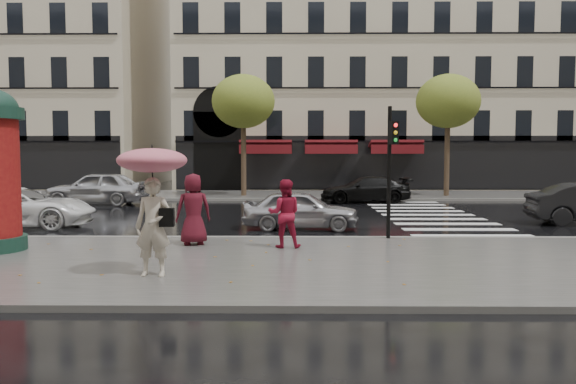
{
  "coord_description": "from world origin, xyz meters",
  "views": [
    {
      "loc": [
        0.71,
        -12.42,
        2.46
      ],
      "look_at": [
        0.57,
        1.5,
        1.48
      ],
      "focal_mm": 35.0,
      "sensor_mm": 36.0,
      "label": 1
    }
  ],
  "objects_px": {
    "car_silver": "(301,210)",
    "car_black": "(365,190)",
    "woman_umbrella": "(153,189)",
    "traffic_light": "(391,159)",
    "car_white": "(19,207)",
    "man_burgundy": "(193,209)",
    "woman_red": "(285,213)",
    "car_far_silver": "(97,188)"
  },
  "relations": [
    {
      "from": "car_silver",
      "to": "car_black",
      "type": "bearing_deg",
      "value": -15.33
    },
    {
      "from": "woman_umbrella",
      "to": "traffic_light",
      "type": "height_order",
      "value": "traffic_light"
    },
    {
      "from": "car_white",
      "to": "car_black",
      "type": "xyz_separation_m",
      "value": [
        12.49,
        9.25,
        -0.03
      ]
    },
    {
      "from": "woman_umbrella",
      "to": "traffic_light",
      "type": "xyz_separation_m",
      "value": [
        5.27,
        4.66,
        0.52
      ]
    },
    {
      "from": "man_burgundy",
      "to": "woman_red",
      "type": "bearing_deg",
      "value": 152.28
    },
    {
      "from": "woman_umbrella",
      "to": "car_black",
      "type": "height_order",
      "value": "woman_umbrella"
    },
    {
      "from": "woman_umbrella",
      "to": "car_far_silver",
      "type": "xyz_separation_m",
      "value": [
        -6.58,
        15.65,
        -0.98
      ]
    },
    {
      "from": "traffic_light",
      "to": "car_far_silver",
      "type": "relative_size",
      "value": 0.78
    },
    {
      "from": "woman_umbrella",
      "to": "traffic_light",
      "type": "relative_size",
      "value": 0.7
    },
    {
      "from": "woman_umbrella",
      "to": "car_silver",
      "type": "relative_size",
      "value": 0.68
    },
    {
      "from": "woman_red",
      "to": "car_black",
      "type": "relative_size",
      "value": 0.39
    },
    {
      "from": "car_silver",
      "to": "car_black",
      "type": "xyz_separation_m",
      "value": [
        3.27,
        9.57,
        0.0
      ]
    },
    {
      "from": "car_far_silver",
      "to": "woman_red",
      "type": "bearing_deg",
      "value": 37.82
    },
    {
      "from": "woman_umbrella",
      "to": "woman_red",
      "type": "relative_size",
      "value": 1.49
    },
    {
      "from": "woman_red",
      "to": "car_white",
      "type": "bearing_deg",
      "value": -26.33
    },
    {
      "from": "woman_red",
      "to": "car_far_silver",
      "type": "bearing_deg",
      "value": -53.39
    },
    {
      "from": "man_burgundy",
      "to": "car_white",
      "type": "xyz_separation_m",
      "value": [
        -6.44,
        4.07,
        -0.36
      ]
    },
    {
      "from": "traffic_light",
      "to": "car_black",
      "type": "relative_size",
      "value": 0.82
    },
    {
      "from": "car_black",
      "to": "car_far_silver",
      "type": "relative_size",
      "value": 0.95
    },
    {
      "from": "man_burgundy",
      "to": "car_silver",
      "type": "height_order",
      "value": "man_burgundy"
    },
    {
      "from": "man_burgundy",
      "to": "car_far_silver",
      "type": "relative_size",
      "value": 0.39
    },
    {
      "from": "woman_red",
      "to": "car_far_silver",
      "type": "relative_size",
      "value": 0.36
    },
    {
      "from": "traffic_light",
      "to": "car_silver",
      "type": "xyz_separation_m",
      "value": [
        -2.39,
        2.7,
        -1.66
      ]
    },
    {
      "from": "woman_red",
      "to": "man_burgundy",
      "type": "xyz_separation_m",
      "value": [
        -2.32,
        0.4,
        0.06
      ]
    },
    {
      "from": "woman_red",
      "to": "man_burgundy",
      "type": "bearing_deg",
      "value": -9.05
    },
    {
      "from": "car_far_silver",
      "to": "traffic_light",
      "type": "bearing_deg",
      "value": 49.06
    },
    {
      "from": "traffic_light",
      "to": "woman_red",
      "type": "bearing_deg",
      "value": -152.91
    },
    {
      "from": "traffic_light",
      "to": "car_black",
      "type": "height_order",
      "value": "traffic_light"
    },
    {
      "from": "car_white",
      "to": "car_black",
      "type": "bearing_deg",
      "value": -58.4
    },
    {
      "from": "car_silver",
      "to": "car_white",
      "type": "xyz_separation_m",
      "value": [
        -9.22,
        0.32,
        0.03
      ]
    },
    {
      "from": "car_white",
      "to": "car_silver",
      "type": "bearing_deg",
      "value": -96.91
    },
    {
      "from": "traffic_light",
      "to": "car_black",
      "type": "xyz_separation_m",
      "value": [
        0.89,
        12.26,
        -1.66
      ]
    },
    {
      "from": "man_burgundy",
      "to": "traffic_light",
      "type": "height_order",
      "value": "traffic_light"
    },
    {
      "from": "man_burgundy",
      "to": "traffic_light",
      "type": "xyz_separation_m",
      "value": [
        5.16,
        1.05,
        1.26
      ]
    },
    {
      "from": "woman_red",
      "to": "car_silver",
      "type": "distance_m",
      "value": 4.19
    },
    {
      "from": "woman_umbrella",
      "to": "car_far_silver",
      "type": "relative_size",
      "value": 0.54
    },
    {
      "from": "man_burgundy",
      "to": "woman_umbrella",
      "type": "bearing_deg",
      "value": 70.28
    },
    {
      "from": "traffic_light",
      "to": "car_white",
      "type": "bearing_deg",
      "value": 165.42
    },
    {
      "from": "car_black",
      "to": "woman_red",
      "type": "bearing_deg",
      "value": -20.03
    },
    {
      "from": "traffic_light",
      "to": "car_silver",
      "type": "height_order",
      "value": "traffic_light"
    },
    {
      "from": "woman_umbrella",
      "to": "car_black",
      "type": "distance_m",
      "value": 18.04
    },
    {
      "from": "car_white",
      "to": "woman_umbrella",
      "type": "bearing_deg",
      "value": -145.38
    }
  ]
}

